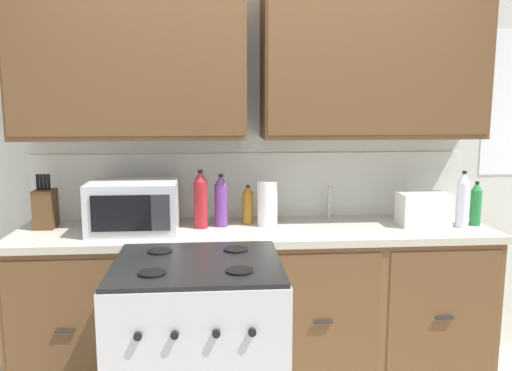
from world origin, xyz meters
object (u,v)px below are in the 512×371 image
Objects in this scene: knife_block at (45,208)px; bottle_violet at (221,201)px; toaster at (423,209)px; bottle_green at (476,204)px; stove_range at (199,360)px; microwave at (134,206)px; paper_towel_roll at (267,203)px; bottle_red at (201,200)px; bottle_clear at (463,200)px; bottle_amber at (248,205)px.

knife_block reaches higher than bottle_violet.
bottle_green is at bearing -5.72° from toaster.
stove_range is 0.93m from microwave.
paper_towel_roll is (0.38, 0.69, 0.59)m from stove_range.
paper_towel_roll is 0.38m from bottle_red.
bottle_red is at bearing -4.54° from knife_block.
bottle_clear is at bearing -3.94° from bottle_red.
stove_range is 2.92× the size of bottle_clear.
knife_block is at bearing 167.00° from microwave.
knife_block is (-2.17, 0.11, 0.02)m from toaster.
paper_towel_roll is 0.27m from bottle_violet.
stove_range is at bearing -159.52° from bottle_green.
microwave reaches higher than stove_range.
paper_towel_roll is 1.21m from bottle_green.
bottle_green is (0.30, -0.03, 0.03)m from toaster.
bottle_violet reaches higher than bottle_amber.
knife_block is 1.26m from paper_towel_roll.
bottle_green is (1.20, -0.09, -0.00)m from paper_towel_roll.
toaster is at bearing -1.67° from bottle_red.
bottle_violet is at bearing 80.37° from stove_range.
bottle_amber is at bearing 11.53° from microwave.
stove_range is 0.93m from bottle_violet.
knife_block is at bearing -179.41° from bottle_amber.
bottle_red is at bearing 7.57° from microwave.
microwave reaches higher than bottle_amber.
bottle_amber is at bearing 153.11° from paper_towel_roll.
bottle_violet reaches higher than microwave.
stove_range is 1.28m from knife_block.
paper_towel_roll reaches higher than bottle_green.
knife_block is 0.88m from bottle_red.
microwave is 1.86× the size of bottle_green.
stove_range is 3.65× the size of paper_towel_roll.
bottle_green is 1.48m from bottle_violet.
bottle_red reaches higher than stove_range.
knife_block is 1.02× the size of bottle_violet.
stove_range is 0.98m from bottle_amber.
microwave is 0.53m from knife_block.
stove_range is 1.71m from bottle_clear.
microwave is 1.48× the size of bottle_clear.
bottle_amber is at bearing 171.38° from bottle_clear.
bottle_clear reaches higher than paper_towel_roll.
knife_block is (-0.88, 0.73, 0.58)m from stove_range.
knife_block is 1.20× the size of bottle_green.
bottle_clear is 1.49m from bottle_red.
toaster is 0.92× the size of bottle_violet.
microwave is 1.55× the size of knife_block.
paper_towel_roll reaches higher than bottle_amber.
bottle_green is at bearing -6.48° from bottle_amber.
bottle_violet reaches higher than bottle_green.
stove_range is at bearing -154.16° from toaster.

